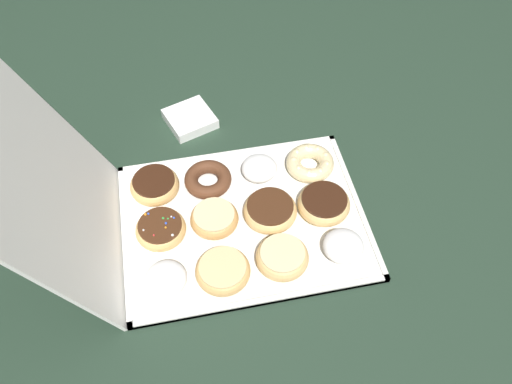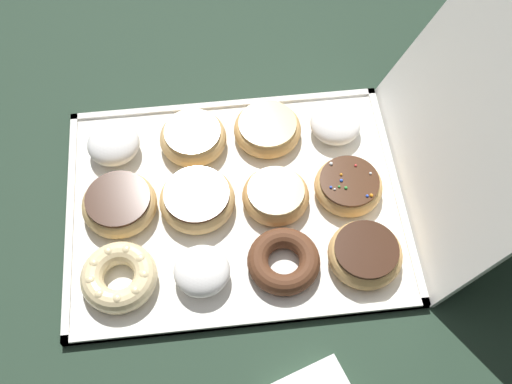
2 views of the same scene
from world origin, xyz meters
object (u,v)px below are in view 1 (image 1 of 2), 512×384
powdered_filled_donut_5 (259,168)px  glazed_ring_donut_3 (282,257)px  glazed_ring_donut_6 (223,270)px  chocolate_cake_ring_donut_8 (208,179)px  powdered_filled_donut_9 (166,279)px  chocolate_frosted_donut_4 (270,209)px  glazed_ring_donut_7 (214,218)px  chocolate_frosted_donut_1 (324,203)px  napkin_stack (190,119)px  powdered_filled_donut_0 (343,246)px  cruller_donut_2 (310,163)px  chocolate_frosted_donut_11 (155,185)px  donut_box (244,221)px  sprinkle_donut_10 (161,229)px

powdered_filled_donut_5 → glazed_ring_donut_3: bearing=179.6°
glazed_ring_donut_6 → chocolate_cake_ring_donut_8: (0.25, -0.00, -0.00)m
powdered_filled_donut_9 → glazed_ring_donut_6: bearing=-91.7°
chocolate_frosted_donut_4 → glazed_ring_donut_7: (0.00, 0.13, -0.00)m
powdered_filled_donut_5 → chocolate_frosted_donut_1: bearing=-136.8°
chocolate_frosted_donut_4 → chocolate_cake_ring_donut_8: bearing=46.9°
chocolate_frosted_donut_4 → napkin_stack: size_ratio=1.07×
chocolate_cake_ring_donut_8 → powdered_filled_donut_9: powdered_filled_donut_9 is taller
powdered_filled_donut_0 → powdered_filled_donut_5: 0.28m
cruller_donut_2 → powdered_filled_donut_9: bearing=123.5°
chocolate_frosted_donut_1 → glazed_ring_donut_6: size_ratio=1.04×
powdered_filled_donut_0 → chocolate_frosted_donut_1: bearing=4.5°
powdered_filled_donut_9 → chocolate_frosted_donut_11: bearing=0.6°
donut_box → cruller_donut_2: cruller_donut_2 is taller
powdered_filled_donut_5 → napkin_stack: powdered_filled_donut_5 is taller
chocolate_frosted_donut_1 → sprinkle_donut_10: bearing=89.4°
powdered_filled_donut_5 → glazed_ring_donut_6: (-0.26, 0.13, -0.00)m
chocolate_frosted_donut_1 → chocolate_frosted_donut_4: (0.01, 0.12, 0.00)m
cruller_donut_2 → powdered_filled_donut_9: powdered_filled_donut_9 is taller
cruller_donut_2 → sprinkle_donut_10: (-0.12, 0.37, 0.00)m
chocolate_frosted_donut_4 → napkin_stack: 0.37m
glazed_ring_donut_6 → cruller_donut_2: bearing=-45.5°
sprinkle_donut_10 → glazed_ring_donut_3: bearing=-116.4°
powdered_filled_donut_0 → cruller_donut_2: (0.25, 0.01, -0.00)m
glazed_ring_donut_3 → chocolate_cake_ring_donut_8: (0.24, 0.12, -0.00)m
chocolate_frosted_donut_4 → chocolate_frosted_donut_11: bearing=64.2°
powdered_filled_donut_0 → napkin_stack: powdered_filled_donut_0 is taller
chocolate_frosted_donut_1 → chocolate_frosted_donut_11: same height
glazed_ring_donut_3 → donut_box: bearing=26.0°
napkin_stack → chocolate_frosted_donut_1: bearing=-142.8°
powdered_filled_donut_0 → sprinkle_donut_10: size_ratio=0.79×
powdered_filled_donut_0 → napkin_stack: bearing=30.4°
chocolate_frosted_donut_4 → chocolate_frosted_donut_11: size_ratio=1.06×
chocolate_frosted_donut_4 → chocolate_frosted_donut_11: same height
powdered_filled_donut_0 → powdered_filled_donut_5: powdered_filled_donut_0 is taller
chocolate_frosted_donut_11 → chocolate_cake_ring_donut_8: bearing=-91.8°
powdered_filled_donut_0 → chocolate_frosted_donut_4: 0.19m
glazed_ring_donut_3 → chocolate_frosted_donut_11: 0.35m
glazed_ring_donut_3 → sprinkle_donut_10: (0.12, 0.25, -0.00)m
powdered_filled_donut_5 → sprinkle_donut_10: bearing=117.2°
powdered_filled_donut_0 → cruller_donut_2: size_ratio=0.76×
glazed_ring_donut_6 → powdered_filled_donut_9: powdered_filled_donut_9 is taller
glazed_ring_donut_7 → sprinkle_donut_10: size_ratio=0.97×
cruller_donut_2 → glazed_ring_donut_6: (-0.25, 0.26, -0.00)m
chocolate_frosted_donut_4 → chocolate_cake_ring_donut_8: size_ratio=1.09×
chocolate_frosted_donut_11 → chocolate_frosted_donut_1: bearing=-109.2°
powdered_filled_donut_9 → napkin_stack: size_ratio=0.77×
glazed_ring_donut_3 → napkin_stack: 0.49m
sprinkle_donut_10 → napkin_stack: (0.35, -0.11, -0.02)m
powdered_filled_donut_0 → chocolate_frosted_donut_11: (0.25, 0.38, -0.00)m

